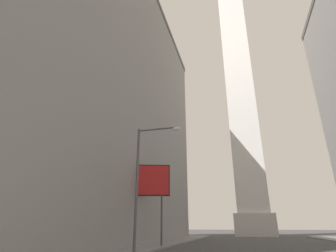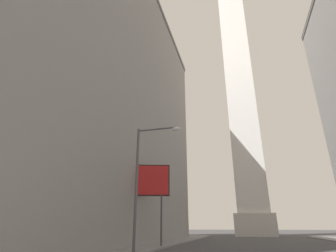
% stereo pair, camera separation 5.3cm
% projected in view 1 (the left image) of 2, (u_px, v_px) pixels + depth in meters
% --- Properties ---
extents(sidewalk_left, '(5.00, 72.21, 0.15)m').
position_uv_depth(sidewalk_left, '(131.00, 249.00, 22.41)').
color(sidewalk_left, slate).
rests_on(sidewalk_left, ground_plane).
extents(building_left, '(19.79, 46.76, 36.48)m').
position_uv_depth(building_left, '(83.00, 100.00, 36.17)').
color(building_left, gray).
rests_on(building_left, ground_plane).
extents(obelisk, '(8.17, 8.17, 79.45)m').
position_uv_depth(obelisk, '(238.00, 75.00, 68.03)').
color(obelisk, silver).
rests_on(obelisk, ground_plane).
extents(street_lamp, '(3.36, 0.36, 8.85)m').
position_uv_depth(street_lamp, '(144.00, 173.00, 18.80)').
color(street_lamp, '#4C4C51').
rests_on(street_lamp, ground_plane).
extents(billboard_sign, '(4.64, 1.64, 7.87)m').
position_uv_depth(billboard_sign, '(146.00, 182.00, 26.65)').
color(billboard_sign, '#3F3F42').
rests_on(billboard_sign, ground_plane).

